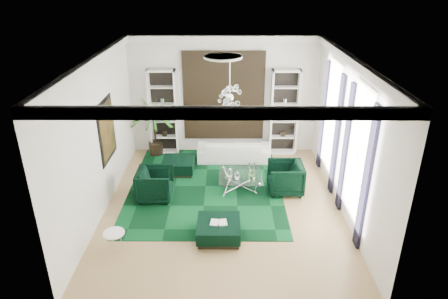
{
  "coord_description": "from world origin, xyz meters",
  "views": [
    {
      "loc": [
        0.06,
        -8.9,
        5.58
      ],
      "look_at": [
        0.02,
        0.5,
        1.36
      ],
      "focal_mm": 32.0,
      "sensor_mm": 36.0,
      "label": 1
    }
  ],
  "objects_px": {
    "sofa": "(234,150)",
    "ottoman_side": "(178,166)",
    "armchair_left": "(155,184)",
    "palm": "(154,118)",
    "coffee_table": "(240,182)",
    "armchair_right": "(285,178)",
    "side_table": "(115,242)",
    "ottoman_front": "(219,230)"
  },
  "relations": [
    {
      "from": "coffee_table",
      "to": "sofa",
      "type": "bearing_deg",
      "value": 94.92
    },
    {
      "from": "sofa",
      "to": "ottoman_front",
      "type": "relative_size",
      "value": 2.35
    },
    {
      "from": "ottoman_side",
      "to": "palm",
      "type": "xyz_separation_m",
      "value": [
        -0.88,
        1.29,
        1.05
      ]
    },
    {
      "from": "armchair_right",
      "to": "palm",
      "type": "height_order",
      "value": "palm"
    },
    {
      "from": "side_table",
      "to": "palm",
      "type": "relative_size",
      "value": 0.18
    },
    {
      "from": "side_table",
      "to": "coffee_table",
      "type": "bearing_deg",
      "value": 44.14
    },
    {
      "from": "armchair_left",
      "to": "ottoman_side",
      "type": "distance_m",
      "value": 1.61
    },
    {
      "from": "coffee_table",
      "to": "palm",
      "type": "xyz_separation_m",
      "value": [
        -2.72,
        2.28,
        1.05
      ]
    },
    {
      "from": "sofa",
      "to": "ottoman_front",
      "type": "xyz_separation_m",
      "value": [
        -0.41,
        -4.1,
        -0.14
      ]
    },
    {
      "from": "armchair_left",
      "to": "armchair_right",
      "type": "height_order",
      "value": "armchair_right"
    },
    {
      "from": "armchair_right",
      "to": "side_table",
      "type": "relative_size",
      "value": 2.05
    },
    {
      "from": "ottoman_front",
      "to": "palm",
      "type": "relative_size",
      "value": 0.39
    },
    {
      "from": "ottoman_front",
      "to": "side_table",
      "type": "xyz_separation_m",
      "value": [
        -2.24,
        -0.47,
        0.03
      ]
    },
    {
      "from": "sofa",
      "to": "armchair_left",
      "type": "bearing_deg",
      "value": 48.47
    },
    {
      "from": "sofa",
      "to": "palm",
      "type": "height_order",
      "value": "palm"
    },
    {
      "from": "sofa",
      "to": "armchair_right",
      "type": "relative_size",
      "value": 2.44
    },
    {
      "from": "sofa",
      "to": "ottoman_side",
      "type": "bearing_deg",
      "value": 27.25
    },
    {
      "from": "armchair_right",
      "to": "side_table",
      "type": "xyz_separation_m",
      "value": [
        -4.02,
        -2.55,
        -0.21
      ]
    },
    {
      "from": "sofa",
      "to": "ottoman_side",
      "type": "height_order",
      "value": "sofa"
    },
    {
      "from": "sofa",
      "to": "armchair_left",
      "type": "relative_size",
      "value": 2.47
    },
    {
      "from": "ottoman_side",
      "to": "palm",
      "type": "relative_size",
      "value": 0.37
    },
    {
      "from": "coffee_table",
      "to": "armchair_left",
      "type": "bearing_deg",
      "value": -166.54
    },
    {
      "from": "ottoman_side",
      "to": "side_table",
      "type": "xyz_separation_m",
      "value": [
        -0.97,
        -3.71,
        0.02
      ]
    },
    {
      "from": "ottoman_front",
      "to": "side_table",
      "type": "height_order",
      "value": "side_table"
    },
    {
      "from": "armchair_left",
      "to": "coffee_table",
      "type": "bearing_deg",
      "value": -76.54
    },
    {
      "from": "sofa",
      "to": "side_table",
      "type": "height_order",
      "value": "sofa"
    },
    {
      "from": "coffee_table",
      "to": "ottoman_front",
      "type": "distance_m",
      "value": 2.32
    },
    {
      "from": "armchair_right",
      "to": "ottoman_front",
      "type": "distance_m",
      "value": 2.74
    },
    {
      "from": "side_table",
      "to": "sofa",
      "type": "bearing_deg",
      "value": 59.92
    },
    {
      "from": "armchair_left",
      "to": "palm",
      "type": "bearing_deg",
      "value": 8.85
    },
    {
      "from": "armchair_right",
      "to": "coffee_table",
      "type": "distance_m",
      "value": 1.25
    },
    {
      "from": "coffee_table",
      "to": "palm",
      "type": "height_order",
      "value": "palm"
    },
    {
      "from": "palm",
      "to": "armchair_right",
      "type": "bearing_deg",
      "value": -31.97
    },
    {
      "from": "sofa",
      "to": "coffee_table",
      "type": "bearing_deg",
      "value": 94.92
    },
    {
      "from": "ottoman_front",
      "to": "side_table",
      "type": "relative_size",
      "value": 2.12
    },
    {
      "from": "armchair_right",
      "to": "coffee_table",
      "type": "relative_size",
      "value": 0.79
    },
    {
      "from": "armchair_left",
      "to": "side_table",
      "type": "height_order",
      "value": "armchair_left"
    },
    {
      "from": "armchair_left",
      "to": "palm",
      "type": "height_order",
      "value": "palm"
    },
    {
      "from": "coffee_table",
      "to": "ottoman_side",
      "type": "distance_m",
      "value": 2.09
    },
    {
      "from": "side_table",
      "to": "palm",
      "type": "height_order",
      "value": "palm"
    },
    {
      "from": "sofa",
      "to": "side_table",
      "type": "xyz_separation_m",
      "value": [
        -2.65,
        -4.58,
        -0.11
      ]
    },
    {
      "from": "ottoman_side",
      "to": "coffee_table",
      "type": "bearing_deg",
      "value": -28.13
    }
  ]
}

